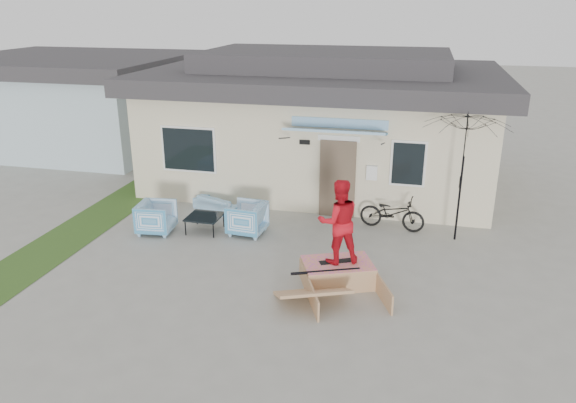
% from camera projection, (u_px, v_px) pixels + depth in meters
% --- Properties ---
extents(ground, '(90.00, 90.00, 0.00)m').
position_uv_depth(ground, '(252.00, 290.00, 11.13)').
color(ground, gray).
rests_on(ground, ground).
extents(grass_strip, '(1.40, 8.00, 0.01)m').
position_uv_depth(grass_strip, '(81.00, 229.00, 14.11)').
color(grass_strip, '#2D4E1C').
rests_on(grass_strip, ground).
extents(house, '(10.80, 8.49, 4.10)m').
position_uv_depth(house, '(324.00, 118.00, 17.76)').
color(house, beige).
rests_on(house, ground).
extents(neighbor_house, '(8.60, 7.60, 3.50)m').
position_uv_depth(neighbor_house, '(74.00, 100.00, 21.98)').
color(neighbor_house, '#A5BBC6').
rests_on(neighbor_house, ground).
extents(loveseat, '(1.53, 0.96, 0.58)m').
position_uv_depth(loveseat, '(219.00, 201.00, 15.24)').
color(loveseat, teal).
rests_on(loveseat, ground).
extents(armchair_left, '(0.87, 0.92, 0.87)m').
position_uv_depth(armchair_left, '(156.00, 216.00, 13.79)').
color(armchair_left, teal).
rests_on(armchair_left, ground).
extents(armchair_right, '(0.87, 0.92, 0.88)m').
position_uv_depth(armchair_right, '(247.00, 217.00, 13.72)').
color(armchair_right, teal).
rests_on(armchair_right, ground).
extents(coffee_table, '(0.83, 0.83, 0.41)m').
position_uv_depth(coffee_table, '(205.00, 223.00, 13.94)').
color(coffee_table, black).
rests_on(coffee_table, ground).
extents(bicycle, '(1.73, 0.83, 1.06)m').
position_uv_depth(bicycle, '(392.00, 209.00, 13.96)').
color(bicycle, black).
rests_on(bicycle, ground).
extents(patio_umbrella, '(2.09, 1.94, 2.20)m').
position_uv_depth(patio_umbrella, '(462.00, 171.00, 12.91)').
color(patio_umbrella, black).
rests_on(patio_umbrella, ground).
extents(skate_ramp, '(2.01, 2.25, 0.46)m').
position_uv_depth(skate_ramp, '(337.00, 273.00, 11.33)').
color(skate_ramp, tan).
rests_on(skate_ramp, ground).
extents(skateboard, '(0.75, 0.50, 0.05)m').
position_uv_depth(skateboard, '(337.00, 261.00, 11.29)').
color(skateboard, black).
rests_on(skateboard, skate_ramp).
extents(skater, '(1.05, 0.95, 1.75)m').
position_uv_depth(skater, '(339.00, 220.00, 10.98)').
color(skater, red).
rests_on(skater, skateboard).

